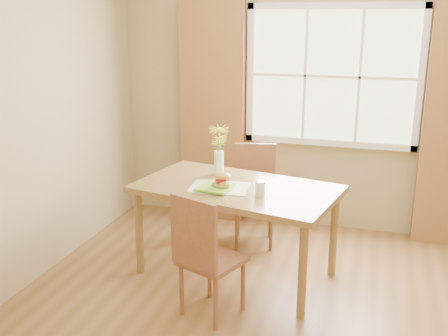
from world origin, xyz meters
TOP-DOWN VIEW (x-y plane):
  - room at (0.00, 0.00)m, footprint 4.24×3.84m
  - window at (0.00, 1.87)m, footprint 1.62×0.06m
  - curtain_left at (-1.15, 1.78)m, footprint 0.65×0.08m
  - dining_table at (-0.58, 0.64)m, footprint 1.70×1.17m
  - chair_near at (-0.61, -0.05)m, footprint 0.49×0.49m
  - chair_far at (-0.60, 1.34)m, footprint 0.46×0.46m
  - placemat at (-0.69, 0.56)m, footprint 0.48×0.37m
  - plate at (-0.71, 0.51)m, footprint 0.27×0.27m
  - croissant_sandwich at (-0.67, 0.53)m, footprint 0.20×0.17m
  - water_glass at (-0.35, 0.48)m, footprint 0.07×0.07m
  - flower_vase at (-0.80, 0.90)m, footprint 0.17×0.17m

SIDE VIEW (x-z plane):
  - chair_far at x=-0.60m, z-range 0.04..0.96m
  - chair_near at x=-0.61m, z-range 0.04..0.96m
  - dining_table at x=-0.58m, z-range 0.30..1.06m
  - placemat at x=-0.69m, z-range 0.76..0.76m
  - plate at x=-0.71m, z-range 0.76..0.78m
  - water_glass at x=-0.35m, z-range 0.76..0.87m
  - croissant_sandwich at x=-0.67m, z-range 0.77..0.90m
  - flower_vase at x=-0.80m, z-range 0.80..1.22m
  - curtain_left at x=-1.15m, z-range 0.00..2.20m
  - room at x=0.00m, z-range -0.02..2.72m
  - window at x=0.00m, z-range 0.84..2.16m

